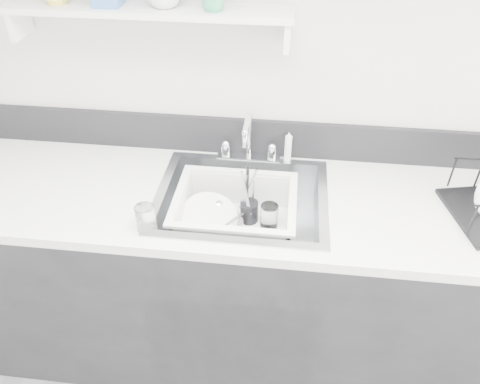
# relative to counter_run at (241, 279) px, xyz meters

# --- Properties ---
(room_shell) EXTENTS (3.50, 3.00, 2.60)m
(room_shell) POSITION_rel_counter_run_xyz_m (0.00, -0.80, 1.22)
(room_shell) COLOR silver
(room_shell) RESTS_ON ground
(counter_run) EXTENTS (3.20, 0.62, 0.92)m
(counter_run) POSITION_rel_counter_run_xyz_m (0.00, 0.00, 0.00)
(counter_run) COLOR black
(counter_run) RESTS_ON ground
(backsplash) EXTENTS (3.20, 0.02, 0.16)m
(backsplash) POSITION_rel_counter_run_xyz_m (0.00, 0.30, 0.54)
(backsplash) COLOR black
(backsplash) RESTS_ON counter_run
(sink) EXTENTS (0.64, 0.52, 0.20)m
(sink) POSITION_rel_counter_run_xyz_m (0.00, 0.00, 0.37)
(sink) COLOR silver
(sink) RESTS_ON counter_run
(faucet) EXTENTS (0.26, 0.18, 0.23)m
(faucet) POSITION_rel_counter_run_xyz_m (0.00, 0.25, 0.52)
(faucet) COLOR silver
(faucet) RESTS_ON counter_run
(side_sprayer) EXTENTS (0.03, 0.03, 0.14)m
(side_sprayer) POSITION_rel_counter_run_xyz_m (0.16, 0.25, 0.53)
(side_sprayer) COLOR white
(side_sprayer) RESTS_ON counter_run
(wall_shelf) EXTENTS (1.00, 0.16, 0.12)m
(wall_shelf) POSITION_rel_counter_run_xyz_m (-0.35, 0.23, 1.05)
(wall_shelf) COLOR silver
(wall_shelf) RESTS_ON room_shell
(wash_tub) EXTENTS (0.49, 0.41, 0.18)m
(wash_tub) POSITION_rel_counter_run_xyz_m (-0.02, -0.02, 0.38)
(wash_tub) COLOR white
(wash_tub) RESTS_ON sink
(plate_stack) EXTENTS (0.27, 0.26, 0.11)m
(plate_stack) POSITION_rel_counter_run_xyz_m (-0.11, -0.02, 0.34)
(plate_stack) COLOR white
(plate_stack) RESTS_ON wash_tub
(utensil_cup) EXTENTS (0.07, 0.07, 0.24)m
(utensil_cup) POSITION_rel_counter_run_xyz_m (0.02, 0.05, 0.36)
(utensil_cup) COLOR black
(utensil_cup) RESTS_ON wash_tub
(ladle) EXTENTS (0.27, 0.19, 0.07)m
(ladle) POSITION_rel_counter_run_xyz_m (-0.04, 0.02, 0.34)
(ladle) COLOR silver
(ladle) RESTS_ON wash_tub
(tumbler_in_tub) EXTENTS (0.08, 0.08, 0.10)m
(tumbler_in_tub) POSITION_rel_counter_run_xyz_m (0.11, 0.02, 0.36)
(tumbler_in_tub) COLOR white
(tumbler_in_tub) RESTS_ON wash_tub
(tumbler_counter) EXTENTS (0.08, 0.08, 0.09)m
(tumbler_counter) POSITION_rel_counter_run_xyz_m (-0.30, -0.21, 0.51)
(tumbler_counter) COLOR white
(tumbler_counter) RESTS_ON counter_run
(bowl_small) EXTENTS (0.13, 0.13, 0.03)m
(bowl_small) POSITION_rel_counter_run_xyz_m (0.09, -0.08, 0.32)
(bowl_small) COLOR white
(bowl_small) RESTS_ON wash_tub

